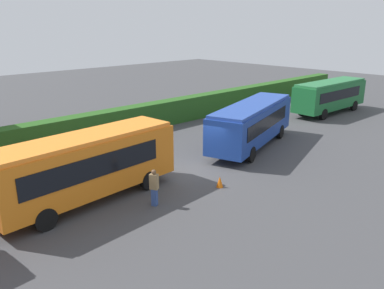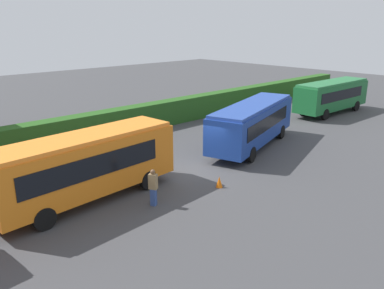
% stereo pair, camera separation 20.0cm
% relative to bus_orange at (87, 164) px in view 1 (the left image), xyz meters
% --- Properties ---
extents(ground_plane, '(106.48, 106.48, 0.00)m').
position_rel_bus_orange_xyz_m(ground_plane, '(6.68, -0.58, -1.89)').
color(ground_plane, '#424244').
extents(bus_orange, '(9.49, 3.05, 3.30)m').
position_rel_bus_orange_xyz_m(bus_orange, '(0.00, 0.00, 0.00)').
color(bus_orange, orange).
rests_on(bus_orange, ground_plane).
extents(bus_blue, '(10.14, 5.27, 3.04)m').
position_rel_bus_orange_xyz_m(bus_blue, '(12.68, 0.00, -0.13)').
color(bus_blue, navy).
rests_on(bus_blue, ground_plane).
extents(bus_green, '(9.43, 2.73, 3.05)m').
position_rel_bus_orange_xyz_m(bus_green, '(26.60, 1.47, -0.12)').
color(bus_green, '#19602D').
rests_on(bus_green, ground_plane).
extents(person_center, '(0.45, 0.52, 1.72)m').
position_rel_bus_orange_xyz_m(person_center, '(-0.47, 2.18, -0.99)').
color(person_center, black).
rests_on(person_center, ground_plane).
extents(person_right, '(0.41, 0.47, 1.81)m').
position_rel_bus_orange_xyz_m(person_right, '(1.94, -2.61, -0.93)').
color(person_right, '#334C8C').
rests_on(person_right, ground_plane).
extents(person_far, '(0.52, 0.40, 1.71)m').
position_rel_bus_orange_xyz_m(person_far, '(28.60, 5.40, -1.00)').
color(person_far, silver).
rests_on(person_far, ground_plane).
extents(hedge_row, '(65.24, 1.31, 2.02)m').
position_rel_bus_orange_xyz_m(hedge_row, '(6.68, 9.00, -0.88)').
color(hedge_row, '#27561C').
rests_on(hedge_row, ground_plane).
extents(traffic_cone, '(0.36, 0.36, 0.60)m').
position_rel_bus_orange_xyz_m(traffic_cone, '(5.77, -3.29, -1.59)').
color(traffic_cone, orange).
rests_on(traffic_cone, ground_plane).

